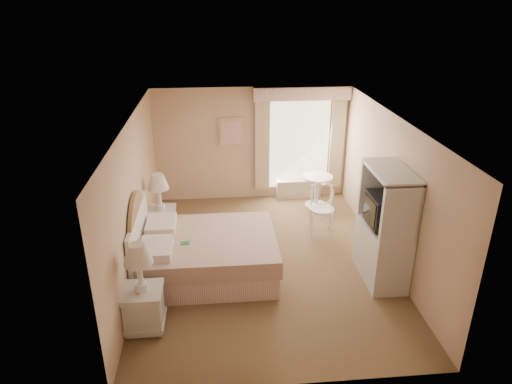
{
  "coord_description": "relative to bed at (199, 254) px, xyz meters",
  "views": [
    {
      "loc": [
        -0.78,
        -6.75,
        4.27
      ],
      "look_at": [
        -0.13,
        0.3,
        1.18
      ],
      "focal_mm": 32.0,
      "sensor_mm": 36.0,
      "label": 1
    }
  ],
  "objects": [
    {
      "name": "bed",
      "position": [
        0.0,
        0.0,
        0.0
      ],
      "size": [
        2.26,
        1.78,
        1.58
      ],
      "color": "tan",
      "rests_on": "room"
    },
    {
      "name": "armoire",
      "position": [
        2.93,
        -0.37,
        0.4
      ],
      "size": [
        0.57,
        1.13,
        1.88
      ],
      "color": "silver",
      "rests_on": "room"
    },
    {
      "name": "framed_art",
      "position": [
        0.66,
        2.99,
        1.17
      ],
      "size": [
        0.52,
        0.04,
        0.62
      ],
      "color": "tan",
      "rests_on": "room"
    },
    {
      "name": "room",
      "position": [
        1.11,
        0.28,
        0.87
      ],
      "size": [
        4.21,
        5.51,
        2.51
      ],
      "color": "brown",
      "rests_on": "ground"
    },
    {
      "name": "nightstand_near",
      "position": [
        -0.73,
        -1.28,
        0.11
      ],
      "size": [
        0.54,
        0.54,
        1.3
      ],
      "color": "silver",
      "rests_on": "room"
    },
    {
      "name": "window",
      "position": [
        2.16,
        2.93,
        0.96
      ],
      "size": [
        2.05,
        0.22,
        2.51
      ],
      "color": "white",
      "rests_on": "room"
    },
    {
      "name": "cafe_chair",
      "position": [
        2.31,
        1.28,
        0.2
      ],
      "size": [
        0.54,
        0.54,
        1.0
      ],
      "rotation": [
        0.0,
        0.0,
        -0.14
      ],
      "color": "white",
      "rests_on": "room"
    },
    {
      "name": "round_table",
      "position": [
        2.48,
        2.43,
        0.09
      ],
      "size": [
        0.66,
        0.66,
        0.69
      ],
      "color": "white",
      "rests_on": "room"
    },
    {
      "name": "nightstand_far",
      "position": [
        -0.73,
        1.24,
        0.11
      ],
      "size": [
        0.53,
        0.53,
        1.29
      ],
      "color": "silver",
      "rests_on": "room"
    }
  ]
}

